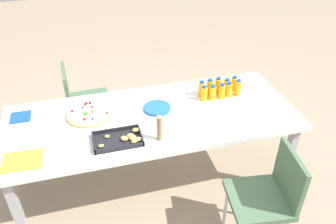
{
  "coord_description": "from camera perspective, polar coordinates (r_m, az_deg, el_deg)",
  "views": [
    {
      "loc": [
        0.46,
        2.15,
        2.28
      ],
      "look_at": [
        -0.12,
        0.01,
        0.74
      ],
      "focal_mm": 36.7,
      "sensor_mm": 36.0,
      "label": 1
    }
  ],
  "objects": [
    {
      "name": "ground_plane",
      "position": [
        3.17,
        -2.26,
        -11.37
      ],
      "size": [
        12.0,
        12.0,
        0.0
      ],
      "primitive_type": "plane",
      "color": "gray"
    },
    {
      "name": "party_table",
      "position": [
        2.73,
        -2.58,
        -1.67
      ],
      "size": [
        2.27,
        0.9,
        0.72
      ],
      "color": "silver",
      "rests_on": "ground_plane"
    },
    {
      "name": "chair_near_right",
      "position": [
        3.42,
        -14.2,
        2.17
      ],
      "size": [
        0.41,
        0.41,
        0.83
      ],
      "rotation": [
        0.0,
        0.0,
        1.6
      ],
      "color": "#4C6B4C",
      "rests_on": "ground_plane"
    },
    {
      "name": "chair_far_left",
      "position": [
        2.49,
        16.44,
        -12.81
      ],
      "size": [
        0.45,
        0.45,
        0.83
      ],
      "rotation": [
        0.0,
        0.0,
        -1.7
      ],
      "color": "#4C6B4C",
      "rests_on": "ground_plane"
    },
    {
      "name": "juice_bottle_0",
      "position": [
        3.03,
        10.93,
        4.6
      ],
      "size": [
        0.06,
        0.06,
        0.14
      ],
      "color": "#F9B014",
      "rests_on": "party_table"
    },
    {
      "name": "juice_bottle_1",
      "position": [
        3.0,
        9.74,
        4.27
      ],
      "size": [
        0.06,
        0.06,
        0.13
      ],
      "color": "#F8AB14",
      "rests_on": "party_table"
    },
    {
      "name": "juice_bottle_2",
      "position": [
        2.97,
        8.32,
        4.34
      ],
      "size": [
        0.06,
        0.06,
        0.15
      ],
      "color": "#FAAA14",
      "rests_on": "party_table"
    },
    {
      "name": "juice_bottle_3",
      "position": [
        2.95,
        6.96,
        4.11
      ],
      "size": [
        0.06,
        0.06,
        0.15
      ],
      "color": "#FAAF14",
      "rests_on": "party_table"
    },
    {
      "name": "juice_bottle_4",
      "position": [
        2.92,
        5.62,
        3.84
      ],
      "size": [
        0.06,
        0.06,
        0.14
      ],
      "color": "#FAAB14",
      "rests_on": "party_table"
    },
    {
      "name": "juice_bottle_5",
      "position": [
        2.97,
        11.56,
        3.94
      ],
      "size": [
        0.05,
        0.05,
        0.15
      ],
      "color": "#FBAB14",
      "rests_on": "party_table"
    },
    {
      "name": "juice_bottle_6",
      "position": [
        2.94,
        10.09,
        3.64
      ],
      "size": [
        0.05,
        0.05,
        0.14
      ],
      "color": "#FBAD14",
      "rests_on": "party_table"
    },
    {
      "name": "juice_bottle_7",
      "position": [
        2.91,
        8.93,
        3.41
      ],
      "size": [
        0.06,
        0.06,
        0.14
      ],
      "color": "#FAAC14",
      "rests_on": "party_table"
    },
    {
      "name": "juice_bottle_8",
      "position": [
        2.88,
        7.42,
        3.2
      ],
      "size": [
        0.06,
        0.06,
        0.14
      ],
      "color": "#FAAF14",
      "rests_on": "party_table"
    },
    {
      "name": "juice_bottle_9",
      "position": [
        2.86,
        6.02,
        3.07
      ],
      "size": [
        0.05,
        0.05,
        0.13
      ],
      "color": "#F9AC14",
      "rests_on": "party_table"
    },
    {
      "name": "fruit_pizza",
      "position": [
        2.76,
        -12.96,
        -0.28
      ],
      "size": [
        0.35,
        0.35,
        0.05
      ],
      "color": "tan",
      "rests_on": "party_table"
    },
    {
      "name": "snack_tray",
      "position": [
        2.46,
        -7.84,
        -4.47
      ],
      "size": [
        0.35,
        0.22,
        0.04
      ],
      "color": "black",
      "rests_on": "party_table"
    },
    {
      "name": "plate_stack",
      "position": [
        2.76,
        -1.79,
        0.64
      ],
      "size": [
        0.22,
        0.22,
        0.02
      ],
      "color": "blue",
      "rests_on": "party_table"
    },
    {
      "name": "napkin_stack",
      "position": [
        2.9,
        -23.27,
        -0.77
      ],
      "size": [
        0.15,
        0.15,
        0.01
      ],
      "primitive_type": "cube",
      "color": "#194CA5",
      "rests_on": "party_table"
    },
    {
      "name": "cardboard_tube",
      "position": [
        2.4,
        -1.38,
        -2.71
      ],
      "size": [
        0.04,
        0.04,
        0.2
      ],
      "primitive_type": "cylinder",
      "color": "#9E7A56",
      "rests_on": "party_table"
    },
    {
      "name": "paper_folder",
      "position": [
        2.48,
        -23.01,
        -7.44
      ],
      "size": [
        0.27,
        0.21,
        0.01
      ],
      "primitive_type": "cube",
      "rotation": [
        0.0,
        0.0,
        -0.05
      ],
      "color": "yellow",
      "rests_on": "party_table"
    }
  ]
}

